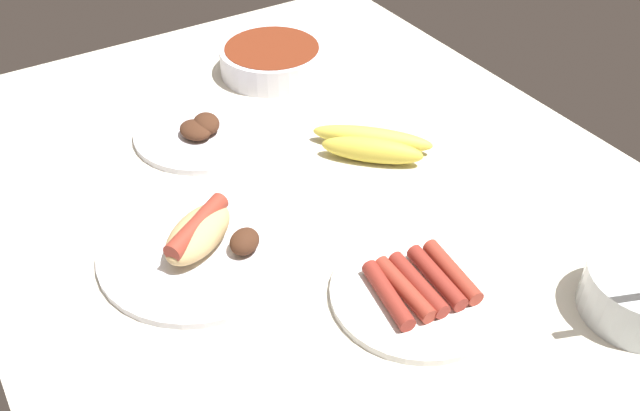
{
  "coord_description": "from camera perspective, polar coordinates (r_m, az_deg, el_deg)",
  "views": [
    {
      "loc": [
        64.47,
        -40.2,
        61.58
      ],
      "look_at": [
        4.42,
        -2.75,
        3.0
      ],
      "focal_mm": 39.28,
      "sensor_mm": 36.0,
      "label": 1
    }
  ],
  "objects": [
    {
      "name": "plate_hotdog_assembled",
      "position": [
        0.9,
        -9.64,
        -3.02
      ],
      "size": [
        25.94,
        25.94,
        5.61
      ],
      "color": "white",
      "rests_on": "ground_plane"
    },
    {
      "name": "banana_bunch",
      "position": [
        1.06,
        4.27,
        5.02
      ],
      "size": [
        17.13,
        16.41,
        3.79
      ],
      "color": "#E5D14C",
      "rests_on": "ground_plane"
    },
    {
      "name": "bowl_chili",
      "position": [
        1.27,
        -3.91,
        11.86
      ],
      "size": [
        18.51,
        18.51,
        4.9
      ],
      "color": "white",
      "rests_on": "ground_plane"
    },
    {
      "name": "ground_plane",
      "position": [
        0.99,
        -0.0,
        -0.08
      ],
      "size": [
        120.0,
        90.0,
        3.0
      ],
      "primitive_type": "cube",
      "color": "silver"
    },
    {
      "name": "plate_grilled_meat",
      "position": [
        1.12,
        -9.44,
        6.04
      ],
      "size": [
        22.0,
        22.0,
        3.78
      ],
      "color": "white",
      "rests_on": "ground_plane"
    },
    {
      "name": "plate_sausages",
      "position": [
        0.84,
        8.13,
        -6.75
      ],
      "size": [
        20.85,
        20.85,
        3.01
      ],
      "color": "white",
      "rests_on": "ground_plane"
    }
  ]
}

